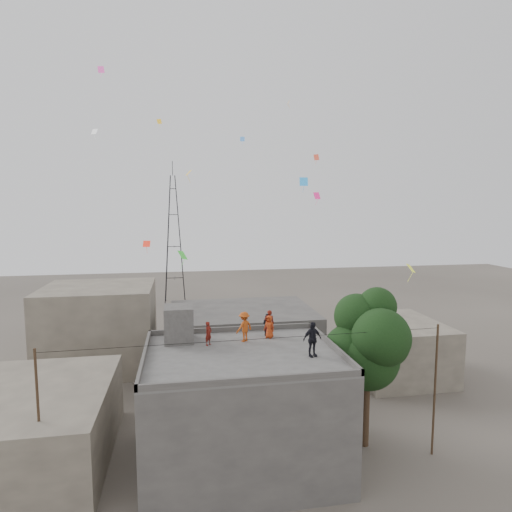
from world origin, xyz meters
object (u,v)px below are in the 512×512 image
Objects in this scene: stair_head_box at (179,324)px; transmission_tower at (174,240)px; person_dark_adult at (312,339)px; person_red_adult at (269,323)px; tree at (370,342)px.

transmission_tower reaches higher than stair_head_box.
stair_head_box reaches higher than person_dark_adult.
stair_head_box reaches higher than person_red_adult.
tree is 4.36m from person_dark_adult.
person_dark_adult is (6.66, -3.71, -0.11)m from stair_head_box.
tree reaches higher than person_dark_adult.
tree reaches higher than person_red_adult.
person_red_adult is at bearing -80.93° from transmission_tower.
tree is at bearing -73.91° from transmission_tower.
tree is at bearing -10.74° from stair_head_box.
tree is 0.45× the size of transmission_tower.
stair_head_box is 37.46m from transmission_tower.
transmission_tower is (-11.37, 39.40, 2.97)m from tree.
transmission_tower reaches higher than person_red_adult.
stair_head_box is 0.10× the size of transmission_tower.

